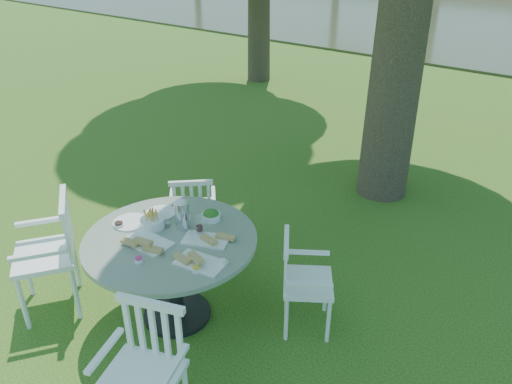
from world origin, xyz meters
TOP-DOWN VIEW (x-y plane):
  - ground at (0.00, 0.00)m, footprint 140.00×140.00m
  - table at (-0.14, -0.71)m, footprint 1.35×1.35m
  - chair_ne at (0.71, -0.18)m, footprint 0.56×0.57m
  - chair_nw at (-0.72, 0.11)m, footprint 0.56×0.56m
  - chair_sw at (-1.01, -1.18)m, footprint 0.70×0.69m
  - chair_se at (0.46, -1.50)m, footprint 0.58×0.56m
  - tableware at (-0.20, -0.62)m, footprint 1.17×0.86m

SIDE VIEW (x-z plane):
  - ground at x=0.00m, z-range 0.00..0.00m
  - chair_nw at x=-0.72m, z-range 0.07..0.89m
  - chair_ne at x=0.71m, z-range 0.07..0.90m
  - chair_se at x=0.46m, z-range 0.08..0.99m
  - chair_sw at x=-1.01m, z-range 0.09..1.11m
  - table at x=-0.14m, z-range 0.24..1.02m
  - tableware at x=-0.20m, z-range 0.71..0.95m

